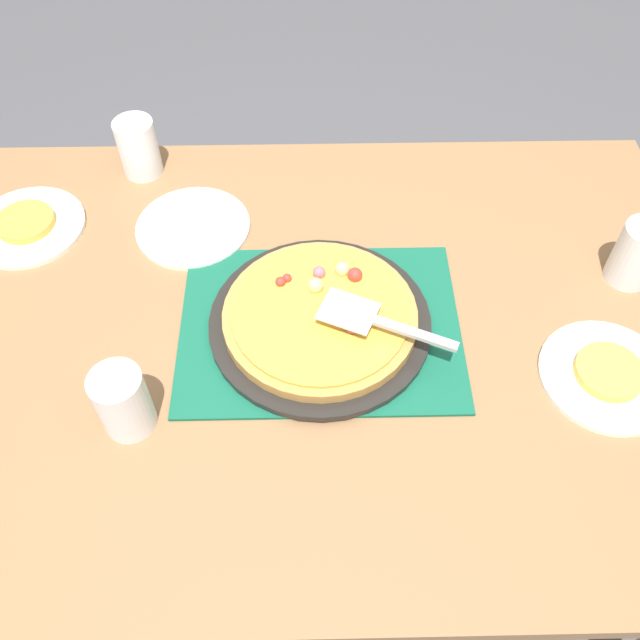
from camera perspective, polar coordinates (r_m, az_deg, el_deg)
ground_plane at (r=1.83m, az=0.00°, el=-14.91°), size 8.00×8.00×0.00m
dining_table at (r=1.26m, az=0.00°, el=-3.59°), size 1.40×1.00×0.75m
placemat at (r=1.17m, az=0.00°, el=-0.51°), size 0.48×0.36×0.01m
pizza_pan at (r=1.16m, az=0.00°, el=-0.21°), size 0.38×0.38×0.01m
pizza at (r=1.15m, az=0.02°, el=0.48°), size 0.33×0.33×0.05m
plate_near_left at (r=1.20m, az=22.89°, el=-4.35°), size 0.22×0.22×0.01m
plate_far_right at (r=1.44m, az=-23.30°, el=7.19°), size 0.22×0.22×0.01m
plate_side at (r=1.35m, az=-10.58°, el=7.65°), size 0.22×0.22×0.01m
served_slice_left at (r=1.19m, az=23.09°, el=-4.00°), size 0.11×0.11×0.02m
served_slice_right at (r=1.44m, az=-23.47°, el=7.55°), size 0.11×0.11×0.02m
cup_near at (r=1.33m, az=25.03°, el=5.05°), size 0.08×0.08×0.12m
cup_far at (r=1.06m, az=-16.18°, el=-6.59°), size 0.08×0.08×0.12m
cup_corner at (r=1.47m, az=-14.98°, el=13.78°), size 0.08×0.08×0.12m
pizza_server at (r=1.10m, az=4.69°, el=-0.03°), size 0.23×0.13×0.01m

